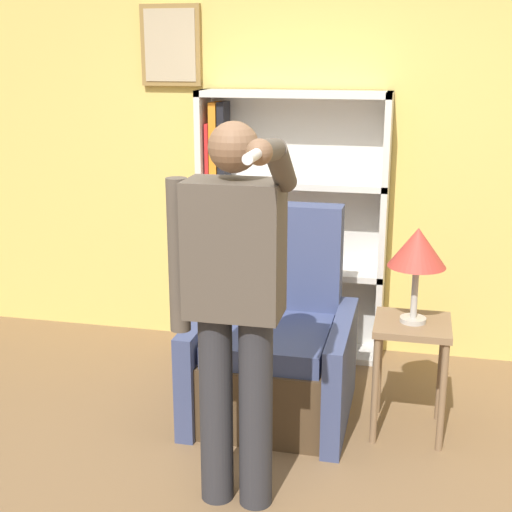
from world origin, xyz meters
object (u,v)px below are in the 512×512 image
bookcase (276,228)px  side_table (411,345)px  armchair (275,351)px  table_lamp (417,250)px  person_standing (234,298)px

bookcase → side_table: (0.92, -0.95, -0.36)m
armchair → table_lamp: 1.01m
armchair → side_table: 0.77m
table_lamp → armchair: bearing=173.1°
person_standing → armchair: bearing=90.2°
armchair → side_table: bearing=-6.9°
person_standing → table_lamp: person_standing is taller
person_standing → side_table: (0.75, 0.82, -0.48)m
person_standing → side_table: 1.22m
table_lamp → side_table: bearing=63.4°
bookcase → side_table: size_ratio=2.78×
side_table → table_lamp: size_ratio=1.25×
armchair → person_standing: bearing=-89.8°
side_table → table_lamp: table_lamp is taller
armchair → table_lamp: armchair is taller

